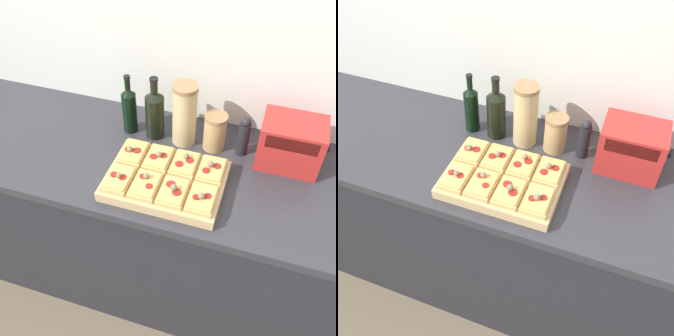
{
  "view_description": "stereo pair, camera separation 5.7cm",
  "coord_description": "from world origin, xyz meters",
  "views": [
    {
      "loc": [
        0.39,
        -0.79,
        2.07
      ],
      "look_at": [
        0.07,
        0.22,
        0.99
      ],
      "focal_mm": 42.0,
      "sensor_mm": 36.0,
      "label": 1
    },
    {
      "loc": [
        0.44,
        -0.77,
        2.07
      ],
      "look_at": [
        0.07,
        0.22,
        0.99
      ],
      "focal_mm": 42.0,
      "sensor_mm": 36.0,
      "label": 2
    }
  ],
  "objects": [
    {
      "name": "ground_plane",
      "position": [
        0.0,
        0.0,
        0.0
      ],
      "size": [
        12.0,
        12.0,
        0.0
      ],
      "primitive_type": "plane",
      "color": "brown"
    },
    {
      "name": "wall_back",
      "position": [
        0.0,
        0.67,
        1.25
      ],
      "size": [
        6.0,
        0.06,
        2.5
      ],
      "color": "silver",
      "rests_on": "ground_plane"
    },
    {
      "name": "kitchen_counter",
      "position": [
        0.0,
        0.32,
        0.47
      ],
      "size": [
        2.63,
        0.67,
        0.93
      ],
      "color": "#232328",
      "rests_on": "ground_plane"
    },
    {
      "name": "cutting_board",
      "position": [
        0.07,
        0.19,
        0.95
      ],
      "size": [
        0.45,
        0.32,
        0.04
      ],
      "primitive_type": "cube",
      "color": "tan",
      "rests_on": "kitchen_counter"
    },
    {
      "name": "pizza_slice_back_left",
      "position": [
        -0.1,
        0.27,
        0.99
      ],
      "size": [
        0.1,
        0.14,
        0.05
      ],
      "color": "tan",
      "rests_on": "cutting_board"
    },
    {
      "name": "pizza_slice_back_midleft",
      "position": [
        0.01,
        0.27,
        0.99
      ],
      "size": [
        0.1,
        0.14,
        0.05
      ],
      "color": "tan",
      "rests_on": "cutting_board"
    },
    {
      "name": "pizza_slice_back_midright",
      "position": [
        0.12,
        0.27,
        0.99
      ],
      "size": [
        0.1,
        0.14,
        0.05
      ],
      "color": "tan",
      "rests_on": "cutting_board"
    },
    {
      "name": "pizza_slice_back_right",
      "position": [
        0.23,
        0.27,
        0.99
      ],
      "size": [
        0.1,
        0.14,
        0.05
      ],
      "color": "tan",
      "rests_on": "cutting_board"
    },
    {
      "name": "pizza_slice_front_left",
      "position": [
        -0.1,
        0.12,
        0.99
      ],
      "size": [
        0.1,
        0.14,
        0.05
      ],
      "color": "tan",
      "rests_on": "cutting_board"
    },
    {
      "name": "pizza_slice_front_midleft",
      "position": [
        0.01,
        0.12,
        0.99
      ],
      "size": [
        0.1,
        0.14,
        0.05
      ],
      "color": "tan",
      "rests_on": "cutting_board"
    },
    {
      "name": "pizza_slice_front_midright",
      "position": [
        0.12,
        0.12,
        0.99
      ],
      "size": [
        0.1,
        0.14,
        0.05
      ],
      "color": "tan",
      "rests_on": "cutting_board"
    },
    {
      "name": "pizza_slice_front_right",
      "position": [
        0.23,
        0.12,
        0.99
      ],
      "size": [
        0.1,
        0.14,
        0.05
      ],
      "color": "tan",
      "rests_on": "cutting_board"
    },
    {
      "name": "olive_oil_bottle",
      "position": [
        -0.19,
        0.47,
        1.04
      ],
      "size": [
        0.06,
        0.06,
        0.28
      ],
      "color": "black",
      "rests_on": "kitchen_counter"
    },
    {
      "name": "wine_bottle",
      "position": [
        -0.07,
        0.47,
        1.05
      ],
      "size": [
        0.08,
        0.08,
        0.29
      ],
      "color": "black",
      "rests_on": "kitchen_counter"
    },
    {
      "name": "grain_jar_tall",
      "position": [
        0.06,
        0.47,
        1.07
      ],
      "size": [
        0.1,
        0.1,
        0.28
      ],
      "color": "tan",
      "rests_on": "kitchen_counter"
    },
    {
      "name": "grain_jar_short",
      "position": [
        0.19,
        0.47,
        1.01
      ],
      "size": [
        0.1,
        0.1,
        0.17
      ],
      "color": "tan",
      "rests_on": "kitchen_counter"
    },
    {
      "name": "pepper_mill",
      "position": [
        0.31,
        0.47,
        1.02
      ],
      "size": [
        0.05,
        0.05,
        0.18
      ],
      "color": "black",
      "rests_on": "kitchen_counter"
    },
    {
      "name": "toaster_oven",
      "position": [
        0.5,
        0.47,
        1.03
      ],
      "size": [
        0.27,
        0.18,
        0.2
      ],
      "color": "red",
      "rests_on": "kitchen_counter"
    }
  ]
}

